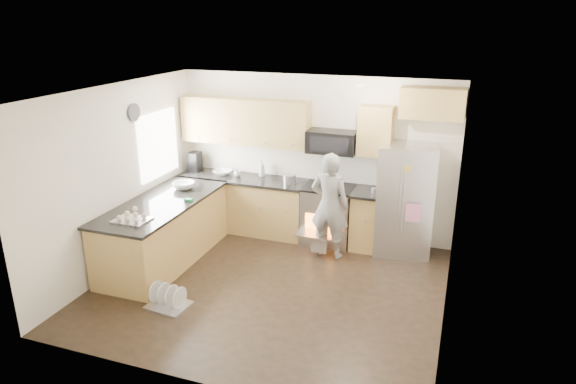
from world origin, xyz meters
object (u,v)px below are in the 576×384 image
at_px(person, 330,206).
at_px(dish_rack, 168,301).
at_px(refrigerator, 404,200).
at_px(stove_range, 329,202).

relative_size(person, dish_rack, 2.98).
bearing_deg(refrigerator, stove_range, 170.37).
relative_size(refrigerator, person, 1.05).
xyz_separation_m(stove_range, refrigerator, (1.15, 0.01, 0.17)).
bearing_deg(stove_range, dish_rack, -118.02).
xyz_separation_m(person, dish_rack, (-1.51, -2.08, -0.72)).
bearing_deg(person, dish_rack, 58.70).
distance_m(stove_range, person, 0.53).
bearing_deg(person, stove_range, -69.02).
relative_size(stove_range, person, 1.11).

